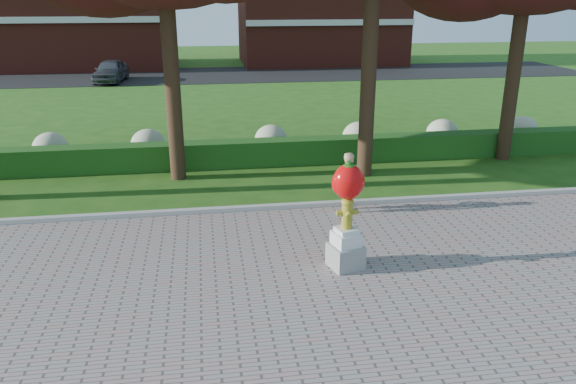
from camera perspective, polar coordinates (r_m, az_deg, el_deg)
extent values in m
plane|color=#235214|center=(11.35, -1.77, -7.47)|extent=(100.00, 100.00, 0.00)
cube|color=#ADADA5|center=(14.04, -3.26, -1.67)|extent=(40.00, 0.18, 0.15)
cube|color=#1A4714|center=(17.73, -4.54, 3.95)|extent=(24.00, 0.70, 0.80)
ellipsoid|color=tan|center=(19.23, -22.96, 4.15)|extent=(1.10, 1.10, 0.99)
ellipsoid|color=tan|center=(18.71, -14.02, 4.73)|extent=(1.10, 1.10, 0.99)
ellipsoid|color=tan|center=(18.74, -1.73, 5.34)|extent=(1.10, 1.10, 0.99)
ellipsoid|color=tan|center=(19.32, 7.18, 5.63)|extent=(1.10, 1.10, 0.99)
ellipsoid|color=tan|center=(20.33, 15.39, 5.78)|extent=(1.10, 1.10, 0.99)
ellipsoid|color=tan|center=(21.71, 22.69, 5.81)|extent=(1.10, 1.10, 0.99)
cube|color=black|center=(38.40, -6.97, 11.74)|extent=(50.00, 8.00, 0.02)
cube|color=maroon|center=(44.94, -20.84, 16.26)|extent=(14.00, 8.00, 7.00)
cube|color=maroon|center=(45.03, 3.26, 17.06)|extent=(12.00, 8.00, 6.40)
cylinder|color=black|center=(16.19, -11.75, 11.81)|extent=(0.44, 0.44, 6.16)
cylinder|color=black|center=(16.30, 8.31, 14.04)|extent=(0.44, 0.44, 7.28)
cylinder|color=black|center=(19.29, 22.00, 11.60)|extent=(0.44, 0.44, 5.88)
cube|color=gray|center=(11.16, 5.86, -6.47)|extent=(0.72, 0.72, 0.47)
cube|color=silver|center=(11.00, 5.93, -4.74)|extent=(0.58, 0.58, 0.27)
cube|color=silver|center=(10.93, 5.96, -3.88)|extent=(0.47, 0.47, 0.09)
cylinder|color=olive|center=(10.81, 6.02, -2.35)|extent=(0.21, 0.21, 0.53)
ellipsoid|color=olive|center=(10.71, 6.07, -1.03)|extent=(0.25, 0.25, 0.17)
cylinder|color=olive|center=(10.75, 5.24, -2.12)|extent=(0.11, 0.10, 0.10)
cylinder|color=olive|center=(10.82, 6.81, -2.02)|extent=(0.11, 0.10, 0.10)
cylinder|color=olive|center=(10.66, 6.22, -2.35)|extent=(0.11, 0.11, 0.11)
cylinder|color=olive|center=(10.68, 6.08, -0.65)|extent=(0.08, 0.08, 0.05)
ellipsoid|color=red|center=(10.57, 6.15, 1.04)|extent=(0.60, 0.53, 0.69)
ellipsoid|color=red|center=(10.54, 5.24, 0.90)|extent=(0.29, 0.29, 0.44)
ellipsoid|color=red|center=(10.62, 7.03, 0.99)|extent=(0.29, 0.29, 0.44)
cylinder|color=#255C15|center=(10.47, 6.21, 2.81)|extent=(0.09, 0.09, 0.11)
ellipsoid|color=#255C15|center=(10.48, 6.21, 2.67)|extent=(0.23, 0.23, 0.08)
imported|color=tan|center=(13.81, 6.24, 1.01)|extent=(0.36, 0.55, 1.50)
imported|color=#45474E|center=(36.52, -17.57, 11.67)|extent=(1.97, 4.08, 1.34)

